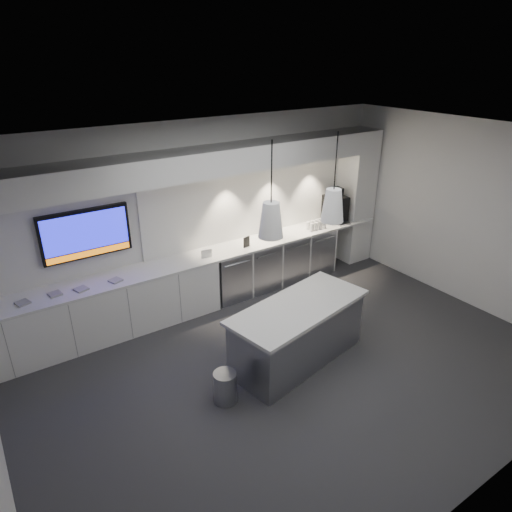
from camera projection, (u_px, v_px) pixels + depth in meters
floor at (295, 366)px, 6.21m from camera, size 7.00×7.00×0.00m
ceiling at (305, 144)px, 4.97m from camera, size 7.00×7.00×0.00m
wall_back at (203, 212)px, 7.48m from camera, size 7.00×0.00×7.00m
wall_front at (493, 378)px, 3.70m from camera, size 7.00×0.00×7.00m
wall_right at (468, 215)px, 7.37m from camera, size 0.00×7.00×7.00m
back_counter at (214, 254)px, 7.49m from camera, size 6.80×0.65×0.04m
left_base_cabinets at (113, 308)px, 6.79m from camera, size 3.30×0.63×0.86m
fridge_unit_a at (228, 274)px, 7.81m from camera, size 0.60×0.61×0.85m
fridge_unit_b at (259, 266)px, 8.13m from camera, size 0.60×0.61×0.85m
fridge_unit_c at (287, 257)px, 8.45m from camera, size 0.60×0.61×0.85m
fridge_unit_d at (313, 250)px, 8.77m from camera, size 0.60×0.61×0.85m
backsplash at (264, 198)px, 8.06m from camera, size 4.60×0.03×1.30m
soffit at (210, 161)px, 6.88m from camera, size 6.90×0.60×0.40m
column at (355, 197)px, 8.97m from camera, size 0.55×0.55×2.60m
wall_tv at (86, 234)px, 6.45m from camera, size 1.25×0.07×0.72m
island at (298, 332)px, 6.20m from camera, size 2.14×1.23×0.85m
bin at (225, 387)px, 5.53m from camera, size 0.34×0.34×0.40m
coffee_machine at (335, 208)px, 8.76m from camera, size 0.41×0.56×0.66m
sign_black at (247, 242)px, 7.66m from camera, size 0.14×0.06×0.18m
sign_white at (207, 253)px, 7.27m from camera, size 0.18×0.04×0.14m
cup_cluster at (316, 225)px, 8.45m from camera, size 0.37×0.17×0.15m
tray_a at (22, 303)px, 5.97m from camera, size 0.20×0.20×0.02m
tray_b at (55, 294)px, 6.19m from camera, size 0.18×0.18×0.02m
tray_c at (81, 289)px, 6.31m from camera, size 0.20×0.20×0.02m
tray_d at (115, 280)px, 6.55m from camera, size 0.20×0.20×0.02m
pendant_left at (271, 220)px, 5.24m from camera, size 0.29×0.29×1.12m
pendant_right at (333, 205)px, 5.73m from camera, size 0.29×0.29×1.12m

